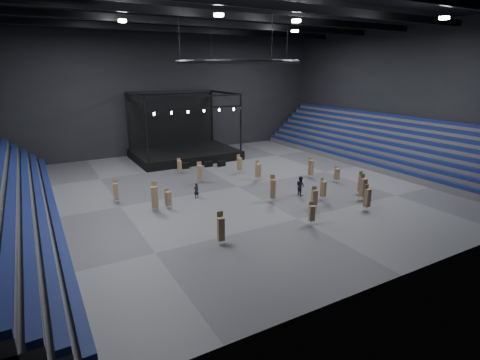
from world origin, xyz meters
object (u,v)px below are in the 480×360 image
chair_stack_0 (314,197)px  chair_stack_3 (273,188)px  flight_case_mid (208,164)px  chair_stack_4 (155,196)px  chair_stack_6 (363,187)px  chair_stack_7 (258,170)px  chair_stack_11 (199,172)px  crew_member (300,186)px  chair_stack_2 (367,197)px  chair_stack_5 (337,174)px  chair_stack_10 (312,213)px  chair_stack_15 (239,163)px  chair_stack_14 (221,228)px  man_center (196,191)px  flight_case_right (221,164)px  flight_case_left (184,166)px  chair_stack_12 (168,198)px  chair_stack_8 (116,191)px  chair_stack_9 (179,166)px  stage (183,147)px  chair_stack_1 (311,167)px  chair_stack_13 (361,183)px

chair_stack_0 → chair_stack_3: bearing=142.5°
flight_case_mid → chair_stack_3: 15.29m
chair_stack_4 → chair_stack_6: (18.46, -6.96, -0.09)m
chair_stack_7 → chair_stack_11: chair_stack_11 is taller
chair_stack_6 → crew_member: size_ratio=1.36×
chair_stack_2 → chair_stack_11: chair_stack_2 is taller
chair_stack_5 → chair_stack_10: (-10.17, -7.78, 0.01)m
chair_stack_3 → chair_stack_15: bearing=101.6°
chair_stack_0 → chair_stack_15: 14.00m
chair_stack_0 → chair_stack_6: size_ratio=0.79×
chair_stack_14 → man_center: 10.71m
chair_stack_10 → crew_member: same height
flight_case_right → chair_stack_11: 7.73m
flight_case_left → chair_stack_12: size_ratio=0.58×
chair_stack_5 → chair_stack_8: chair_stack_8 is taller
chair_stack_9 → chair_stack_7: bearing=-47.5°
chair_stack_4 → crew_member: 14.49m
stage → chair_stack_6: size_ratio=5.25×
flight_case_left → chair_stack_14: 22.49m
chair_stack_1 → chair_stack_9: (-12.74, 9.28, -0.26)m
chair_stack_8 → chair_stack_10: (12.83, -13.33, -0.13)m
chair_stack_1 → chair_stack_7: (-5.96, 2.10, -0.06)m
chair_stack_0 → chair_stack_6: chair_stack_6 is taller
chair_stack_9 → chair_stack_11: size_ratio=0.81×
chair_stack_1 → chair_stack_4: chair_stack_4 is taller
chair_stack_11 → chair_stack_15: chair_stack_11 is taller
stage → flight_case_right: stage is taller
chair_stack_10 → crew_member: (3.90, 6.39, -0.06)m
chair_stack_1 → chair_stack_6: chair_stack_6 is taller
chair_stack_4 → chair_stack_8: chair_stack_4 is taller
stage → chair_stack_5: stage is taller
flight_case_left → chair_stack_13: size_ratio=0.46×
chair_stack_7 → chair_stack_1: bearing=-32.3°
chair_stack_4 → chair_stack_6: chair_stack_4 is taller
chair_stack_6 → crew_member: bearing=136.7°
chair_stack_1 → man_center: (-14.50, 0.03, -0.52)m
chair_stack_4 → chair_stack_10: chair_stack_4 is taller
chair_stack_7 → crew_member: size_ratio=1.21×
chair_stack_10 → chair_stack_13: chair_stack_13 is taller
chair_stack_5 → chair_stack_11: bearing=147.5°
chair_stack_1 → chair_stack_8: (-21.68, 2.61, -0.12)m
chair_stack_7 → chair_stack_12: size_ratio=1.20×
chair_stack_2 → chair_stack_10: chair_stack_2 is taller
flight_case_left → chair_stack_2: chair_stack_2 is taller
chair_stack_7 → flight_case_right: bearing=81.9°
flight_case_mid → flight_case_right: 1.70m
chair_stack_13 → man_center: 16.61m
chair_stack_3 → chair_stack_14: chair_stack_3 is taller
chair_stack_9 → flight_case_left: bearing=54.4°
stage → chair_stack_14: stage is taller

